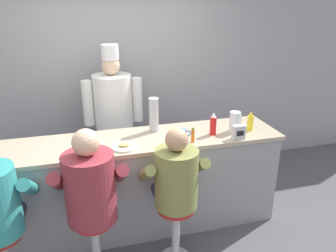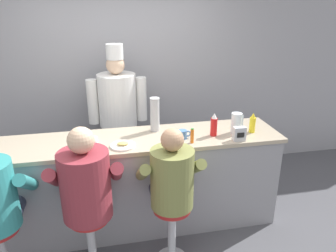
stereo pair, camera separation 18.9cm
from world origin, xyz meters
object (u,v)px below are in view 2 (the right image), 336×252
(ketchup_bottle_red, at_px, (214,125))
(cook_in_whites_near, at_px, (118,112))
(coffee_mug_blue, at_px, (183,134))
(cereal_bowl, at_px, (91,141))
(breakfast_plate, at_px, (123,145))
(diner_seated_maroon, at_px, (86,187))
(napkin_dispenser_chrome, at_px, (239,134))
(diner_seated_olive, at_px, (171,182))
(hot_sauce_bottle_orange, at_px, (192,136))
(cup_stack_steel, at_px, (155,114))
(water_pitcher_clear, at_px, (236,123))
(mustard_bottle_yellow, at_px, (252,123))

(ketchup_bottle_red, bearing_deg, cook_in_whites_near, 133.75)
(coffee_mug_blue, bearing_deg, ketchup_bottle_red, 3.03)
(cereal_bowl, bearing_deg, coffee_mug_blue, -4.51)
(breakfast_plate, relative_size, diner_seated_maroon, 0.17)
(napkin_dispenser_chrome, relative_size, diner_seated_maroon, 0.10)
(diner_seated_olive, bearing_deg, cook_in_whites_near, 104.01)
(cereal_bowl, bearing_deg, hot_sauce_bottle_orange, -11.05)
(cup_stack_steel, bearing_deg, water_pitcher_clear, -16.19)
(cereal_bowl, distance_m, coffee_mug_blue, 0.90)
(cook_in_whites_near, bearing_deg, water_pitcher_clear, -38.82)
(coffee_mug_blue, xyz_separation_m, cup_stack_steel, (-0.24, 0.27, 0.14))
(mustard_bottle_yellow, distance_m, cook_in_whites_near, 1.64)
(hot_sauce_bottle_orange, bearing_deg, mustard_bottle_yellow, 11.43)
(breakfast_plate, xyz_separation_m, napkin_dispenser_chrome, (1.13, -0.09, 0.06))
(hot_sauce_bottle_orange, height_order, napkin_dispenser_chrome, hot_sauce_bottle_orange)
(mustard_bottle_yellow, relative_size, napkin_dispenser_chrome, 1.51)
(ketchup_bottle_red, relative_size, cup_stack_steel, 0.67)
(water_pitcher_clear, height_order, cook_in_whites_near, cook_in_whites_near)
(cereal_bowl, xyz_separation_m, diner_seated_maroon, (-0.05, -0.55, -0.18))
(cup_stack_steel, bearing_deg, napkin_dispenser_chrome, -28.97)
(cup_stack_steel, relative_size, diner_seated_maroon, 0.25)
(ketchup_bottle_red, height_order, water_pitcher_clear, ketchup_bottle_red)
(water_pitcher_clear, distance_m, cereal_bowl, 1.48)
(cook_in_whites_near, bearing_deg, hot_sauce_bottle_orange, -59.23)
(mustard_bottle_yellow, xyz_separation_m, water_pitcher_clear, (-0.17, 0.01, 0.01))
(diner_seated_maroon, xyz_separation_m, diner_seated_olive, (0.72, -0.00, -0.03))
(water_pitcher_clear, bearing_deg, diner_seated_olive, -147.14)
(diner_seated_olive, distance_m, cook_in_whites_near, 1.50)
(cereal_bowl, xyz_separation_m, cup_stack_steel, (0.66, 0.20, 0.15))
(water_pitcher_clear, height_order, cereal_bowl, water_pitcher_clear)
(coffee_mug_blue, bearing_deg, cereal_bowl, 175.49)
(hot_sauce_bottle_orange, distance_m, cup_stack_steel, 0.50)
(napkin_dispenser_chrome, relative_size, cook_in_whites_near, 0.08)
(hot_sauce_bottle_orange, relative_size, napkin_dispenser_chrome, 1.06)
(ketchup_bottle_red, xyz_separation_m, breakfast_plate, (-0.93, -0.09, -0.10))
(water_pitcher_clear, xyz_separation_m, cook_in_whites_near, (-1.16, 0.93, -0.11))
(ketchup_bottle_red, height_order, coffee_mug_blue, ketchup_bottle_red)
(cereal_bowl, relative_size, diner_seated_olive, 0.10)
(ketchup_bottle_red, bearing_deg, mustard_bottle_yellow, 0.74)
(water_pitcher_clear, relative_size, cup_stack_steel, 0.60)
(diner_seated_olive, bearing_deg, ketchup_bottle_red, 42.29)
(cereal_bowl, bearing_deg, breakfast_plate, -25.15)
(hot_sauce_bottle_orange, height_order, breakfast_plate, hot_sauce_bottle_orange)
(cereal_bowl, height_order, diner_seated_olive, diner_seated_olive)
(ketchup_bottle_red, distance_m, breakfast_plate, 0.94)
(hot_sauce_bottle_orange, relative_size, cup_stack_steel, 0.41)
(hot_sauce_bottle_orange, xyz_separation_m, cereal_bowl, (-0.96, 0.19, -0.04))
(napkin_dispenser_chrome, distance_m, cook_in_whites_near, 1.58)
(ketchup_bottle_red, distance_m, napkin_dispenser_chrome, 0.27)
(mustard_bottle_yellow, bearing_deg, cook_in_whites_near, 144.70)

